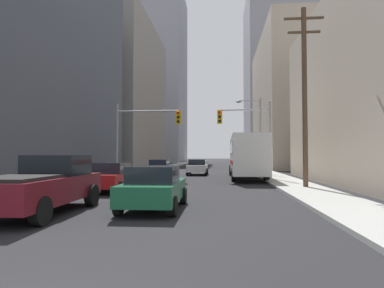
% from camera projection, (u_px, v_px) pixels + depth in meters
% --- Properties ---
extents(sidewalk_left, '(2.69, 160.00, 0.15)m').
position_uv_depth(sidewalk_left, '(167.00, 167.00, 53.26)').
color(sidewalk_left, '#9E9E99').
rests_on(sidewalk_left, ground).
extents(sidewalk_right, '(2.69, 160.00, 0.15)m').
position_uv_depth(sidewalk_right, '(250.00, 167.00, 52.02)').
color(sidewalk_right, '#9E9E99').
rests_on(sidewalk_right, ground).
extents(city_bus, '(2.67, 11.52, 3.40)m').
position_uv_depth(city_bus, '(246.00, 155.00, 26.93)').
color(city_bus, silver).
rests_on(city_bus, ground).
extents(pickup_truck_maroon, '(2.20, 5.46, 1.90)m').
position_uv_depth(pickup_truck_maroon, '(44.00, 185.00, 10.70)').
color(pickup_truck_maroon, maroon).
rests_on(pickup_truck_maroon, ground).
extents(sedan_green, '(1.95, 4.23, 1.52)m').
position_uv_depth(sedan_green, '(154.00, 187.00, 11.46)').
color(sedan_green, '#195938').
rests_on(sedan_green, ground).
extents(sedan_red, '(1.95, 4.20, 1.52)m').
position_uv_depth(sedan_red, '(111.00, 177.00, 17.12)').
color(sedan_red, maroon).
rests_on(sedan_red, ground).
extents(sedan_blue, '(1.95, 4.20, 1.52)m').
position_uv_depth(sedan_blue, '(160.00, 168.00, 30.37)').
color(sedan_blue, navy).
rests_on(sedan_blue, ground).
extents(sedan_white, '(1.95, 4.21, 1.52)m').
position_uv_depth(sedan_white, '(198.00, 167.00, 31.98)').
color(sedan_white, white).
rests_on(sedan_white, ground).
extents(traffic_signal_near_left, '(5.21, 0.44, 6.00)m').
position_uv_depth(traffic_signal_near_left, '(145.00, 127.00, 25.73)').
color(traffic_signal_near_left, gray).
rests_on(traffic_signal_near_left, ground).
extents(traffic_signal_near_right, '(4.09, 0.44, 6.00)m').
position_uv_depth(traffic_signal_near_right, '(247.00, 127.00, 25.00)').
color(traffic_signal_near_right, gray).
rests_on(traffic_signal_near_right, ground).
extents(utility_pole_right, '(2.20, 0.28, 10.30)m').
position_uv_depth(utility_pole_right, '(305.00, 93.00, 18.42)').
color(utility_pole_right, brown).
rests_on(utility_pole_right, ground).
extents(street_lamp_right, '(2.44, 0.32, 7.50)m').
position_uv_depth(street_lamp_right, '(256.00, 128.00, 31.98)').
color(street_lamp_right, gray).
rests_on(street_lamp_right, ground).
extents(building_left_mid_office, '(16.67, 24.44, 23.74)m').
position_uv_depth(building_left_mid_office, '(105.00, 96.00, 55.13)').
color(building_left_mid_office, gray).
rests_on(building_left_mid_office, ground).
extents(building_left_far_tower, '(22.36, 21.46, 50.03)m').
position_uv_depth(building_left_far_tower, '(146.00, 77.00, 96.57)').
color(building_left_far_tower, '#93939E').
rests_on(building_left_far_tower, ground).
extents(building_right_mid_block, '(17.66, 25.49, 20.59)m').
position_uv_depth(building_right_mid_block, '(316.00, 103.00, 51.78)').
color(building_right_mid_block, '#B7A893').
rests_on(building_right_mid_block, ground).
extents(building_right_far_highrise, '(24.65, 24.62, 46.04)m').
position_uv_depth(building_right_far_highrise, '(292.00, 78.00, 89.38)').
color(building_right_far_highrise, '#93939E').
rests_on(building_right_far_highrise, ground).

